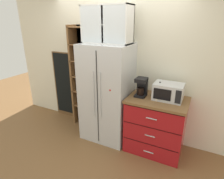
{
  "coord_description": "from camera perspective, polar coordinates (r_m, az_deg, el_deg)",
  "views": [
    {
      "loc": [
        1.48,
        -2.72,
        2.11
      ],
      "look_at": [
        0.1,
        0.02,
        0.96
      ],
      "focal_mm": 29.9,
      "sensor_mm": 36.0,
      "label": 1
    }
  ],
  "objects": [
    {
      "name": "wall_back_cream",
      "position": [
        3.55,
        1.34,
        6.94
      ],
      "size": [
        4.83,
        0.1,
        2.55
      ],
      "primitive_type": "cube",
      "color": "silver",
      "rests_on": "ground"
    },
    {
      "name": "upper_cabinet",
      "position": [
        3.15,
        -1.32,
        19.22
      ],
      "size": [
        0.8,
        0.32,
        0.58
      ],
      "color": "silver",
      "rests_on": "refrigerator"
    },
    {
      "name": "chalkboard_menu",
      "position": [
        4.29,
        -13.96,
        1.28
      ],
      "size": [
        0.6,
        0.04,
        1.47
      ],
      "color": "brown",
      "rests_on": "ground"
    },
    {
      "name": "mug_cream",
      "position": [
        2.96,
        13.65,
        -2.53
      ],
      "size": [
        0.11,
        0.08,
        0.09
      ],
      "color": "silver",
      "rests_on": "counter_cabinet"
    },
    {
      "name": "ground_plane",
      "position": [
        3.74,
        -1.54,
        -13.75
      ],
      "size": [
        10.51,
        10.51,
        0.0
      ],
      "primitive_type": "plane",
      "color": "brown"
    },
    {
      "name": "pantry_shelf_column",
      "position": [
        3.84,
        -8.57,
        3.8
      ],
      "size": [
        0.46,
        0.31,
        2.03
      ],
      "color": "brown",
      "rests_on": "ground"
    },
    {
      "name": "coffee_maker",
      "position": [
        3.06,
        9.0,
        0.83
      ],
      "size": [
        0.17,
        0.2,
        0.31
      ],
      "color": "black",
      "rests_on": "counter_cabinet"
    },
    {
      "name": "microwave",
      "position": [
        3.01,
        16.83,
        -0.62
      ],
      "size": [
        0.44,
        0.33,
        0.26
      ],
      "color": "silver",
      "rests_on": "counter_cabinet"
    },
    {
      "name": "mug_red",
      "position": [
        3.02,
        13.98,
        -2.02
      ],
      "size": [
        0.11,
        0.07,
        0.09
      ],
      "color": "red",
      "rests_on": "counter_cabinet"
    },
    {
      "name": "counter_cabinet",
      "position": [
        3.25,
        13.18,
        -10.38
      ],
      "size": [
        0.93,
        0.68,
        0.94
      ],
      "color": "#A8161C",
      "rests_on": "ground"
    },
    {
      "name": "refrigerator",
      "position": [
        3.35,
        -1.53,
        -1.13
      ],
      "size": [
        0.84,
        0.69,
        1.75
      ],
      "color": "silver",
      "rests_on": "ground"
    },
    {
      "name": "bottle_amber",
      "position": [
        3.03,
        14.25,
        -0.47
      ],
      "size": [
        0.07,
        0.07,
        0.27
      ],
      "color": "brown",
      "rests_on": "counter_cabinet"
    }
  ]
}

